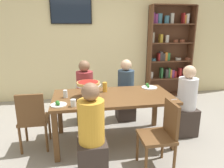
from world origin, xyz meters
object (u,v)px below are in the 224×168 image
(diner_near_left, at_px, (92,138))
(deep_dish_pizza_stand, at_px, (88,84))
(beer_glass_amber_tall, at_px, (105,87))
(water_glass_clear_far, at_px, (65,94))
(diner_far_left, at_px, (85,96))
(salad_plate_far_diner, at_px, (149,87))
(dining_table, at_px, (113,101))
(chair_near_right, at_px, (162,132))
(diner_far_right, at_px, (126,94))
(salad_plate_near_diner, at_px, (58,104))
(chair_head_west, at_px, (33,118))
(water_glass_clear_near, at_px, (73,103))
(cutlery_knife_near, at_px, (85,105))
(diner_head_east, at_px, (186,106))
(bookshelf, at_px, (169,51))
(cutlery_fork_near, at_px, (171,100))

(diner_near_left, distance_m, deep_dish_pizza_stand, 0.84)
(beer_glass_amber_tall, bearing_deg, water_glass_clear_far, -162.93)
(diner_far_left, bearing_deg, water_glass_clear_far, -22.32)
(diner_near_left, relative_size, salad_plate_far_diner, 4.44)
(deep_dish_pizza_stand, bearing_deg, beer_glass_amber_tall, 40.44)
(dining_table, bearing_deg, chair_near_right, -57.06)
(beer_glass_amber_tall, bearing_deg, diner_far_left, 116.80)
(diner_far_right, bearing_deg, dining_table, -26.26)
(diner_near_left, xyz_separation_m, salad_plate_near_diner, (-0.39, 0.46, 0.27))
(dining_table, relative_size, water_glass_clear_far, 15.74)
(dining_table, xyz_separation_m, beer_glass_amber_tall, (-0.09, 0.21, 0.16))
(chair_head_west, relative_size, water_glass_clear_far, 7.79)
(diner_far_left, bearing_deg, water_glass_clear_near, -9.88)
(chair_head_west, relative_size, cutlery_knife_near, 4.83)
(chair_near_right, xyz_separation_m, chair_head_west, (-1.62, 0.69, 0.00))
(cutlery_knife_near, bearing_deg, diner_near_left, -103.35)
(diner_far_right, relative_size, cutlery_knife_near, 6.39)
(water_glass_clear_near, bearing_deg, chair_near_right, -20.51)
(diner_head_east, bearing_deg, bookshelf, -105.69)
(dining_table, height_order, salad_plate_near_diner, salad_plate_near_diner)
(water_glass_clear_near, relative_size, cutlery_fork_near, 0.52)
(water_glass_clear_far, bearing_deg, water_glass_clear_near, -72.63)
(chair_near_right, bearing_deg, cutlery_fork_near, -35.72)
(beer_glass_amber_tall, bearing_deg, bookshelf, 44.22)
(salad_plate_near_diner, height_order, cutlery_knife_near, salad_plate_near_diner)
(beer_glass_amber_tall, bearing_deg, chair_near_right, -58.90)
(bookshelf, bearing_deg, diner_head_east, -105.69)
(diner_head_east, relative_size, beer_glass_amber_tall, 7.59)
(diner_far_left, relative_size, chair_near_right, 1.32)
(bookshelf, relative_size, chair_head_west, 2.54)
(cutlery_fork_near, bearing_deg, water_glass_clear_far, 160.58)
(chair_head_west, xyz_separation_m, beer_glass_amber_tall, (1.05, 0.25, 0.33))
(dining_table, relative_size, deep_dish_pizza_stand, 4.93)
(bookshelf, bearing_deg, salad_plate_far_diner, -122.69)
(bookshelf, relative_size, chair_near_right, 2.54)
(dining_table, bearing_deg, deep_dish_pizza_stand, -177.16)
(chair_head_west, distance_m, water_glass_clear_near, 0.71)
(dining_table, xyz_separation_m, diner_head_east, (1.20, 0.02, -0.16))
(bookshelf, distance_m, diner_head_east, 2.17)
(chair_near_right, bearing_deg, chair_head_west, 66.92)
(diner_far_right, xyz_separation_m, salad_plate_far_diner, (0.28, -0.46, 0.26))
(salad_plate_far_diner, bearing_deg, water_glass_clear_far, -168.59)
(water_glass_clear_far, bearing_deg, cutlery_fork_near, -13.69)
(diner_far_left, bearing_deg, diner_head_east, 64.37)
(dining_table, bearing_deg, water_glass_clear_near, -149.66)
(bookshelf, bearing_deg, deep_dish_pizza_stand, -136.23)
(deep_dish_pizza_stand, distance_m, cutlery_fork_near, 1.18)
(bookshelf, xyz_separation_m, beer_glass_amber_tall, (-1.85, -1.80, -0.32))
(chair_head_west, bearing_deg, diner_far_right, 27.58)
(dining_table, bearing_deg, diner_far_right, 63.74)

